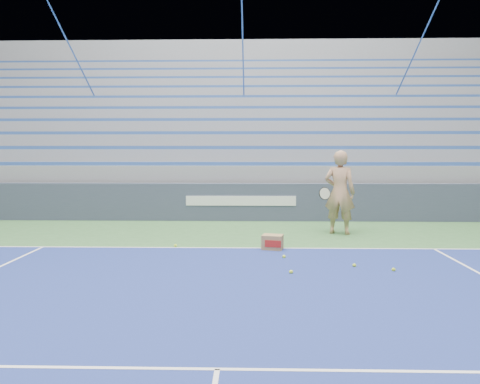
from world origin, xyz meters
name	(u,v)px	position (x,y,z in m)	size (l,w,h in m)	color
sponsor_barrier	(241,202)	(0.00, 15.88, 0.55)	(30.00, 0.32, 1.10)	#363D53
bleachers	(244,143)	(0.00, 21.60, 2.36)	(31.00, 9.15, 7.30)	gray
tennis_player	(340,192)	(2.48, 13.70, 1.03)	(1.05, 0.99, 2.06)	tan
ball_box	(273,242)	(0.75, 11.78, 0.16)	(0.48, 0.41, 0.31)	olive
tennis_ball_0	(291,272)	(0.98, 9.86, 0.03)	(0.07, 0.07, 0.07)	#C8EA2F
tennis_ball_1	(394,270)	(2.73, 10.06, 0.03)	(0.07, 0.07, 0.07)	#C8EA2F
tennis_ball_2	(175,246)	(-1.31, 11.99, 0.03)	(0.07, 0.07, 0.07)	#C8EA2F
tennis_ball_3	(284,257)	(0.94, 11.00, 0.03)	(0.07, 0.07, 0.07)	#C8EA2F
tennis_ball_4	(354,265)	(2.13, 10.34, 0.03)	(0.07, 0.07, 0.07)	#C8EA2F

